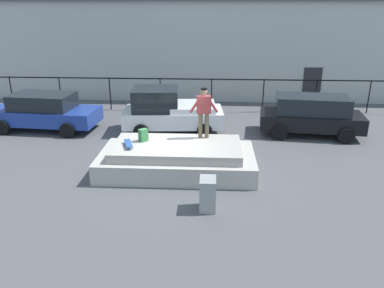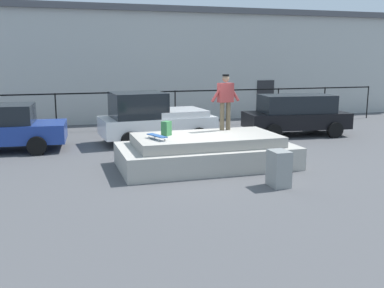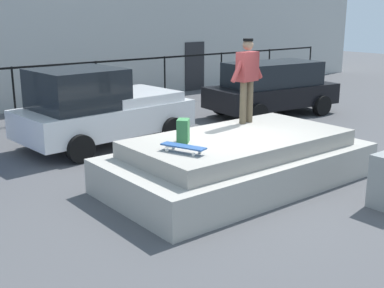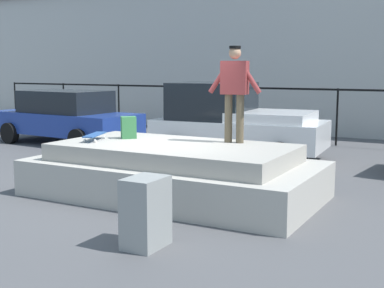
% 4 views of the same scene
% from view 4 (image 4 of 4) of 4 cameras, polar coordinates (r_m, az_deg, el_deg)
% --- Properties ---
extents(ground_plane, '(60.00, 60.00, 0.00)m').
position_cam_4_polar(ground_plane, '(9.76, -2.99, -5.40)').
color(ground_plane, '#4C4C4F').
extents(concrete_ledge, '(5.16, 2.69, 0.95)m').
position_cam_4_polar(concrete_ledge, '(9.48, -2.01, -3.09)').
color(concrete_ledge, '#ADA89E').
rests_on(concrete_ledge, ground_plane).
extents(skateboarder, '(1.00, 0.30, 1.74)m').
position_cam_4_polar(skateboarder, '(9.54, 4.65, 6.26)').
color(skateboarder, brown).
rests_on(skateboarder, concrete_ledge).
extents(skateboard, '(0.46, 0.83, 0.12)m').
position_cam_4_polar(skateboard, '(10.04, -10.53, 0.97)').
color(skateboard, '#264C8C').
rests_on(skateboard, concrete_ledge).
extents(backpack, '(0.34, 0.34, 0.43)m').
position_cam_4_polar(backpack, '(10.20, -6.91, 1.79)').
color(backpack, '#33723F').
rests_on(backpack, concrete_ledge).
extents(car_blue_sedan_near, '(4.87, 2.41, 1.62)m').
position_cam_4_polar(car_blue_sedan_near, '(16.50, -13.54, 2.94)').
color(car_blue_sedan_near, navy).
rests_on(car_blue_sedan_near, ground_plane).
extents(car_white_pickup_mid, '(4.39, 2.45, 1.93)m').
position_cam_4_polar(car_white_pickup_mid, '(13.44, 4.51, 2.43)').
color(car_white_pickup_mid, white).
rests_on(car_white_pickup_mid, ground_plane).
extents(utility_box, '(0.44, 0.60, 0.92)m').
position_cam_4_polar(utility_box, '(6.84, -5.06, -7.42)').
color(utility_box, gray).
rests_on(utility_box, ground_plane).
extents(fence_row, '(24.06, 0.06, 1.71)m').
position_cam_4_polar(fence_row, '(16.51, 11.02, 4.46)').
color(fence_row, black).
rests_on(fence_row, ground_plane).
extents(warehouse_building, '(35.24, 8.04, 5.71)m').
position_cam_4_polar(warehouse_building, '(22.07, 15.76, 9.43)').
color(warehouse_building, '#B2B2AD').
rests_on(warehouse_building, ground_plane).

